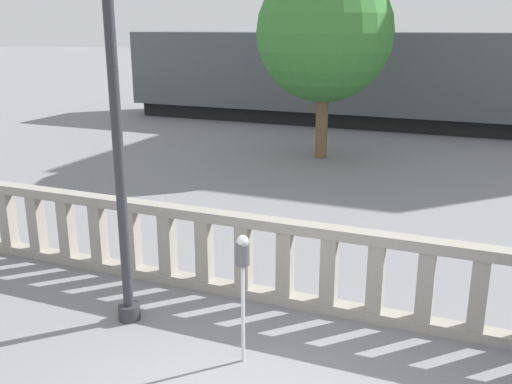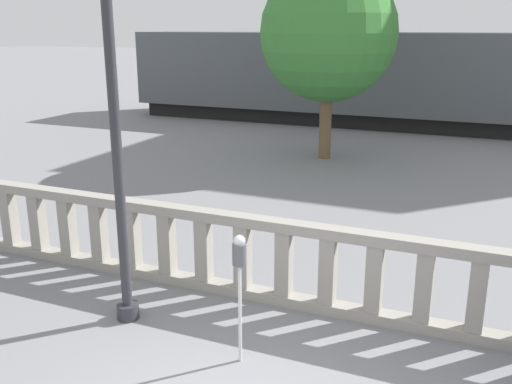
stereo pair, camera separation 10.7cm
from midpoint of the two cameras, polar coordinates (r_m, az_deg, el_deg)
The scene contains 4 objects.
balustrade at distance 7.49m, azimuth 7.61°, elevation -7.77°, with size 13.15×0.24×1.18m.
lamppost at distance 6.80m, azimuth -13.88°, elevation 12.35°, with size 0.39×0.39×5.10m.
parking_meter at distance 6.13m, azimuth -1.16°, elevation -7.12°, with size 0.15×0.15×1.51m.
tree_left at distance 16.00m, azimuth 7.45°, elevation 15.49°, with size 3.72×3.72×5.30m.
Camera 2 is at (1.80, -3.80, 3.63)m, focal length 40.00 mm.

